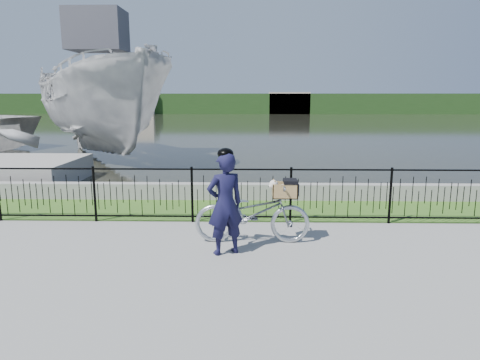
{
  "coord_description": "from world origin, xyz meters",
  "views": [
    {
      "loc": [
        0.17,
        -6.84,
        2.53
      ],
      "look_at": [
        -0.01,
        1.0,
        1.0
      ],
      "focal_mm": 32.0,
      "sensor_mm": 36.0,
      "label": 1
    }
  ],
  "objects": [
    {
      "name": "bicycle_rig",
      "position": [
        0.23,
        0.4,
        0.54
      ],
      "size": [
        2.01,
        0.7,
        1.15
      ],
      "color": "#AAAFB6",
      "rests_on": "ground"
    },
    {
      "name": "far_building_right",
      "position": [
        6.0,
        58.5,
        1.6
      ],
      "size": [
        6.0,
        3.0,
        3.2
      ],
      "primitive_type": "cube",
      "color": "#B6A692",
      "rests_on": "ground"
    },
    {
      "name": "fence",
      "position": [
        0.0,
        1.6,
        0.58
      ],
      "size": [
        14.0,
        0.06,
        1.15
      ],
      "primitive_type": null,
      "color": "black",
      "rests_on": "ground"
    },
    {
      "name": "far_building_left",
      "position": [
        -18.0,
        58.0,
        2.0
      ],
      "size": [
        8.0,
        4.0,
        4.0
      ],
      "primitive_type": "cube",
      "color": "#B6A692",
      "rests_on": "ground"
    },
    {
      "name": "ground",
      "position": [
        0.0,
        0.0,
        0.0
      ],
      "size": [
        120.0,
        120.0,
        0.0
      ],
      "primitive_type": "plane",
      "color": "gray",
      "rests_on": "ground"
    },
    {
      "name": "cyclist",
      "position": [
        -0.23,
        -0.18,
        0.86
      ],
      "size": [
        0.72,
        0.62,
        1.74
      ],
      "color": "black",
      "rests_on": "ground"
    },
    {
      "name": "boat_near",
      "position": [
        -5.95,
        10.83,
        2.16
      ],
      "size": [
        9.34,
        11.09,
        5.92
      ],
      "color": "#B0B1B0",
      "rests_on": "water"
    },
    {
      "name": "grass_strip",
      "position": [
        0.0,
        2.6,
        0.0
      ],
      "size": [
        60.0,
        2.0,
        0.01
      ],
      "primitive_type": "cube",
      "color": "#3A631F",
      "rests_on": "ground"
    },
    {
      "name": "water",
      "position": [
        0.0,
        33.0,
        0.0
      ],
      "size": [
        120.0,
        120.0,
        0.0
      ],
      "primitive_type": "plane",
      "color": "black",
      "rests_on": "ground"
    },
    {
      "name": "quay_wall",
      "position": [
        0.0,
        3.6,
        0.2
      ],
      "size": [
        60.0,
        0.3,
        0.4
      ],
      "primitive_type": "cube",
      "color": "gray",
      "rests_on": "ground"
    },
    {
      "name": "far_treeline",
      "position": [
        0.0,
        60.0,
        1.5
      ],
      "size": [
        120.0,
        6.0,
        3.0
      ],
      "primitive_type": "cube",
      "color": "#214018",
      "rests_on": "ground"
    }
  ]
}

